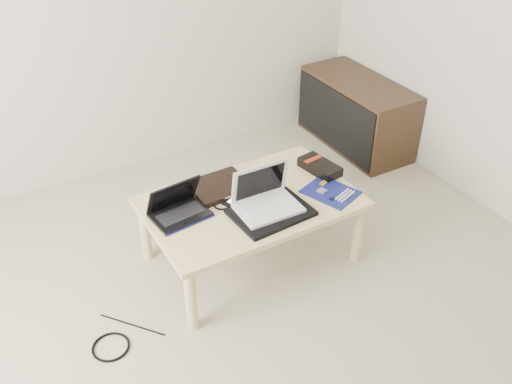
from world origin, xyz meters
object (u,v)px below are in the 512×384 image
coffee_table (251,208)px  media_cabinet (356,113)px  gpu_box (320,167)px  netbook (178,208)px  white_laptop (266,199)px

coffee_table → media_cabinet: media_cabinet is taller
gpu_box → coffee_table: bearing=-173.2°
netbook → white_laptop: white_laptop is taller
coffee_table → media_cabinet: size_ratio=1.22×
white_laptop → coffee_table: bearing=102.0°
gpu_box → white_laptop: bearing=-159.9°
white_laptop → gpu_box: size_ratio=1.21×
coffee_table → netbook: bearing=169.1°
netbook → white_laptop: (0.40, -0.18, 0.03)m
coffee_table → gpu_box: 0.49m
coffee_table → white_laptop: 0.16m
white_laptop → gpu_box: (0.46, 0.17, -0.04)m
media_cabinet → white_laptop: bearing=-146.0°
coffee_table → media_cabinet: bearing=30.0°
white_laptop → netbook: bearing=155.6°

